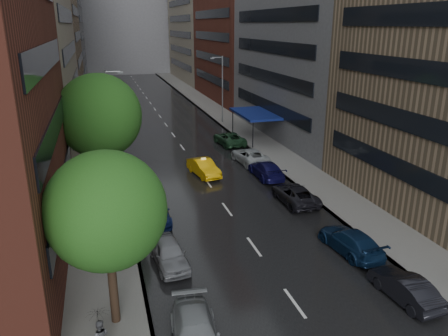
% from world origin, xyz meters
% --- Properties ---
extents(road, '(14.00, 140.00, 0.01)m').
position_xyz_m(road, '(0.00, 50.00, 0.01)').
color(road, black).
rests_on(road, ground).
extents(sidewalk_left, '(4.00, 140.00, 0.15)m').
position_xyz_m(sidewalk_left, '(-9.00, 50.00, 0.07)').
color(sidewalk_left, gray).
rests_on(sidewalk_left, ground).
extents(sidewalk_right, '(4.00, 140.00, 0.15)m').
position_xyz_m(sidewalk_right, '(9.00, 50.00, 0.07)').
color(sidewalk_right, gray).
rests_on(sidewalk_right, ground).
extents(buildings_left, '(8.00, 108.00, 38.00)m').
position_xyz_m(buildings_left, '(-15.00, 58.79, 15.99)').
color(buildings_left, maroon).
rests_on(buildings_left, ground).
extents(buildings_right, '(8.05, 109.10, 36.00)m').
position_xyz_m(buildings_right, '(15.00, 56.70, 15.03)').
color(buildings_right, '#937A5B').
rests_on(buildings_right, ground).
extents(building_far, '(40.00, 14.00, 32.00)m').
position_xyz_m(building_far, '(0.00, 118.00, 16.00)').
color(building_far, slate).
rests_on(building_far, ground).
extents(tree_near, '(5.20, 5.20, 8.29)m').
position_xyz_m(tree_near, '(-8.60, 4.87, 5.67)').
color(tree_near, '#382619').
rests_on(tree_near, ground).
extents(tree_mid, '(6.20, 6.20, 9.89)m').
position_xyz_m(tree_mid, '(-8.60, 20.04, 6.77)').
color(tree_mid, '#382619').
rests_on(tree_mid, ground).
extents(tree_far, '(4.71, 4.71, 7.51)m').
position_xyz_m(tree_far, '(-8.60, 32.27, 5.13)').
color(tree_far, '#382619').
rests_on(tree_far, ground).
extents(taxi, '(2.44, 4.80, 1.51)m').
position_xyz_m(taxi, '(0.12, 24.00, 0.76)').
color(taxi, '#F2B10C').
rests_on(taxi, ground).
extents(parked_cars_left, '(2.39, 23.35, 1.46)m').
position_xyz_m(parked_cars_left, '(-5.40, 11.48, 0.70)').
color(parked_cars_left, gray).
rests_on(parked_cars_left, ground).
extents(parked_cars_right, '(2.94, 35.69, 1.49)m').
position_xyz_m(parked_cars_right, '(5.40, 20.38, 0.72)').
color(parked_cars_right, black).
rests_on(parked_cars_right, ground).
extents(ped_black_umbrella, '(0.96, 0.98, 2.09)m').
position_xyz_m(ped_black_umbrella, '(-9.29, 2.86, 1.40)').
color(ped_black_umbrella, '#545459').
rests_on(ped_black_umbrella, sidewalk_left).
extents(street_lamp_left, '(1.74, 0.22, 9.00)m').
position_xyz_m(street_lamp_left, '(-7.72, 30.00, 4.89)').
color(street_lamp_left, gray).
rests_on(street_lamp_left, sidewalk_left).
extents(street_lamp_right, '(1.74, 0.22, 9.00)m').
position_xyz_m(street_lamp_right, '(7.72, 45.00, 4.89)').
color(street_lamp_right, gray).
rests_on(street_lamp_right, sidewalk_right).
extents(awning, '(4.00, 8.00, 3.12)m').
position_xyz_m(awning, '(8.98, 35.00, 3.13)').
color(awning, navy).
rests_on(awning, sidewalk_right).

